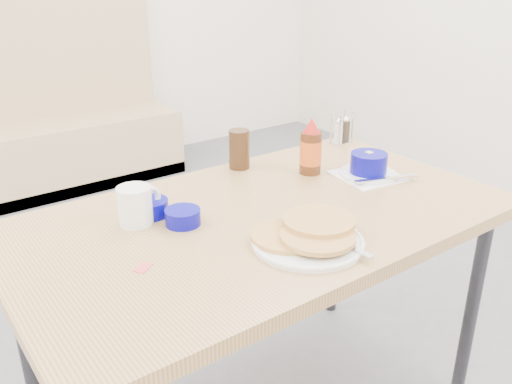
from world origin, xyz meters
TOP-DOWN VIEW (x-y plane):
  - booth_bench at (0.00, 2.78)m, footprint 1.90×0.56m
  - dining_table at (0.00, 0.25)m, footprint 1.40×0.80m
  - pancake_plate at (-0.02, 0.04)m, footprint 0.29×0.30m
  - coffee_mug at (-0.31, 0.40)m, footprint 0.13×0.09m
  - grits_setting at (0.44, 0.27)m, footprint 0.22×0.23m
  - creamer_bowl at (-0.26, 0.43)m, footprint 0.10×0.10m
  - butter_bowl at (-0.22, 0.32)m, footprint 0.10×0.10m
  - amber_tumbler at (0.15, 0.59)m, footprint 0.07×0.07m
  - condiment_caddy at (0.64, 0.59)m, footprint 0.10×0.07m
  - syrup_bottle at (0.31, 0.41)m, footprint 0.07×0.07m
  - sugar_wrapper at (-0.41, 0.18)m, footprint 0.05×0.05m

SIDE VIEW (x-z plane):
  - booth_bench at x=0.00m, z-range -0.26..0.96m
  - dining_table at x=0.00m, z-range 0.32..1.08m
  - sugar_wrapper at x=-0.41m, z-range 0.76..0.76m
  - pancake_plate at x=-0.02m, z-range 0.76..0.81m
  - butter_bowl at x=-0.22m, z-range 0.76..0.80m
  - creamer_bowl at x=-0.26m, z-range 0.76..0.80m
  - grits_setting at x=0.44m, z-range 0.75..0.84m
  - condiment_caddy at x=0.64m, z-range 0.74..0.86m
  - coffee_mug at x=-0.31m, z-range 0.76..0.87m
  - amber_tumbler at x=0.15m, z-range 0.76..0.89m
  - syrup_bottle at x=0.31m, z-range 0.75..0.94m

